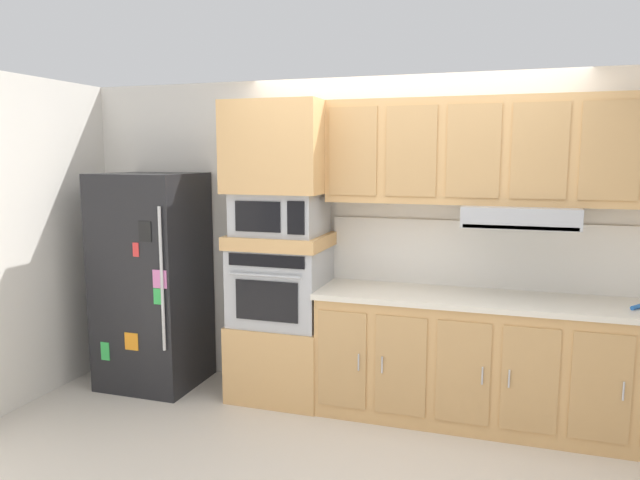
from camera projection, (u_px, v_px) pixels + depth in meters
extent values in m
plane|color=beige|center=(375.00, 457.00, 3.73)|extent=(9.60, 9.60, 0.00)
cube|color=silver|center=(408.00, 239.00, 4.60)|extent=(6.20, 0.12, 2.50)
cube|color=silver|center=(11.00, 243.00, 4.40)|extent=(0.12, 7.10, 2.50)
cube|color=black|center=(153.00, 280.00, 4.86)|extent=(0.76, 0.70, 1.76)
cylinder|color=silver|center=(162.00, 280.00, 4.40)|extent=(0.02, 0.02, 1.10)
cube|color=black|center=(145.00, 232.00, 4.41)|extent=(0.11, 0.01, 0.16)
cube|color=green|center=(159.00, 296.00, 4.45)|extent=(0.09, 0.01, 0.12)
cube|color=orange|center=(131.00, 342.00, 4.58)|extent=(0.12, 0.01, 0.14)
cube|color=green|center=(105.00, 351.00, 4.67)|extent=(0.08, 0.01, 0.15)
cube|color=pink|center=(160.00, 279.00, 4.42)|extent=(0.12, 0.01, 0.14)
cube|color=red|center=(136.00, 250.00, 4.45)|extent=(0.05, 0.01, 0.11)
cube|color=tan|center=(282.00, 359.00, 4.67)|extent=(0.74, 0.62, 0.60)
cube|color=#A8AAAF|center=(281.00, 285.00, 4.59)|extent=(0.70, 0.58, 0.60)
cube|color=black|center=(266.00, 301.00, 4.32)|extent=(0.49, 0.01, 0.30)
cube|color=black|center=(266.00, 261.00, 4.28)|extent=(0.59, 0.01, 0.09)
cylinder|color=#A8AAAF|center=(265.00, 276.00, 4.27)|extent=(0.56, 0.02, 0.02)
cube|color=tan|center=(281.00, 241.00, 4.54)|extent=(0.74, 0.62, 0.10)
cube|color=#A8AAAF|center=(280.00, 213.00, 4.51)|extent=(0.64, 0.53, 0.32)
cube|color=black|center=(258.00, 217.00, 4.27)|extent=(0.35, 0.01, 0.22)
cube|color=black|center=(296.00, 218.00, 4.18)|extent=(0.13, 0.01, 0.24)
cube|color=tan|center=(280.00, 148.00, 4.44)|extent=(0.74, 0.62, 0.68)
cube|color=tan|center=(528.00, 367.00, 4.10)|extent=(2.95, 0.60, 0.88)
cube|color=tan|center=(342.00, 360.00, 4.19)|extent=(0.35, 0.01, 0.70)
cylinder|color=#BCBCC1|center=(358.00, 362.00, 4.13)|extent=(0.01, 0.01, 0.12)
cube|color=tan|center=(400.00, 366.00, 4.06)|extent=(0.35, 0.01, 0.70)
cylinder|color=#BCBCC1|center=(382.00, 365.00, 4.08)|extent=(0.01, 0.01, 0.12)
cube|color=tan|center=(463.00, 373.00, 3.93)|extent=(0.35, 0.01, 0.70)
cylinder|color=#BCBCC1|center=(482.00, 376.00, 3.88)|extent=(0.01, 0.01, 0.12)
cube|color=tan|center=(529.00, 380.00, 3.81)|extent=(0.35, 0.01, 0.70)
cylinder|color=#BCBCC1|center=(509.00, 379.00, 3.83)|extent=(0.01, 0.01, 0.12)
cube|color=tan|center=(601.00, 388.00, 3.68)|extent=(0.35, 0.01, 0.70)
cylinder|color=#BCBCC1|center=(623.00, 391.00, 3.63)|extent=(0.01, 0.01, 0.12)
cube|color=silver|center=(531.00, 303.00, 4.03)|extent=(2.99, 0.64, 0.04)
cube|color=silver|center=(532.00, 257.00, 4.27)|extent=(2.99, 0.02, 0.50)
cube|color=tan|center=(538.00, 151.00, 4.01)|extent=(2.95, 0.34, 0.74)
cube|color=#A8AAAF|center=(519.00, 216.00, 4.04)|extent=(0.76, 0.48, 0.14)
cube|color=black|center=(520.00, 227.00, 3.84)|extent=(0.72, 0.04, 0.02)
cube|color=tan|center=(353.00, 151.00, 4.22)|extent=(0.35, 0.01, 0.63)
cube|color=tan|center=(411.00, 151.00, 4.10)|extent=(0.35, 0.01, 0.63)
cube|color=tan|center=(473.00, 151.00, 3.97)|extent=(0.35, 0.01, 0.63)
cube|color=tan|center=(540.00, 151.00, 3.84)|extent=(0.35, 0.01, 0.63)
cube|color=tan|center=(610.00, 151.00, 3.72)|extent=(0.35, 0.01, 0.63)
cylinder|color=blue|center=(636.00, 307.00, 3.78)|extent=(0.08, 0.10, 0.03)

